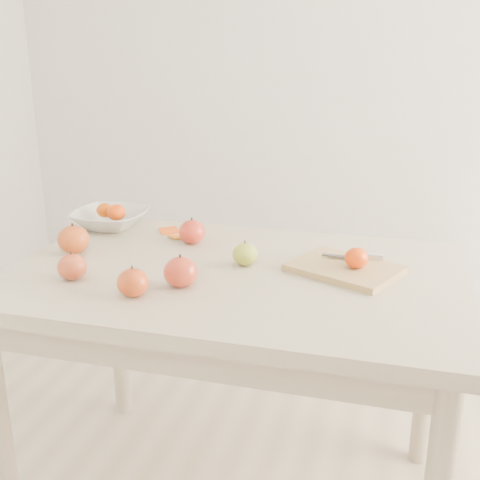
# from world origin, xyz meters

# --- Properties ---
(table) EXTENTS (1.20, 0.80, 0.75)m
(table) POSITION_xyz_m (0.00, 0.00, 0.65)
(table) COLOR beige
(table) RESTS_ON ground
(cutting_board) EXTENTS (0.33, 0.29, 0.02)m
(cutting_board) POSITION_xyz_m (0.28, 0.07, 0.76)
(cutting_board) COLOR tan
(cutting_board) RESTS_ON table
(board_tangerine) EXTENTS (0.06, 0.06, 0.05)m
(board_tangerine) POSITION_xyz_m (0.31, 0.06, 0.80)
(board_tangerine) COLOR #D93C07
(board_tangerine) RESTS_ON cutting_board
(fruit_bowl) EXTENTS (0.24, 0.24, 0.06)m
(fruit_bowl) POSITION_xyz_m (-0.51, 0.27, 0.78)
(fruit_bowl) COLOR silver
(fruit_bowl) RESTS_ON table
(bowl_tangerine_near) EXTENTS (0.05, 0.05, 0.05)m
(bowl_tangerine_near) POSITION_xyz_m (-0.53, 0.28, 0.80)
(bowl_tangerine_near) COLOR #CF5407
(bowl_tangerine_near) RESTS_ON fruit_bowl
(bowl_tangerine_far) EXTENTS (0.06, 0.06, 0.05)m
(bowl_tangerine_far) POSITION_xyz_m (-0.48, 0.26, 0.81)
(bowl_tangerine_far) COLOR #DA4307
(bowl_tangerine_far) RESTS_ON fruit_bowl
(orange_peel_a) EXTENTS (0.07, 0.07, 0.01)m
(orange_peel_a) POSITION_xyz_m (-0.30, 0.27, 0.75)
(orange_peel_a) COLOR #D94A0F
(orange_peel_a) RESTS_ON table
(orange_peel_b) EXTENTS (0.06, 0.05, 0.01)m
(orange_peel_b) POSITION_xyz_m (-0.26, 0.22, 0.75)
(orange_peel_b) COLOR orange
(orange_peel_b) RESTS_ON table
(paring_knife) EXTENTS (0.17, 0.05, 0.01)m
(paring_knife) POSITION_xyz_m (0.33, 0.14, 0.78)
(paring_knife) COLOR silver
(paring_knife) RESTS_ON cutting_board
(apple_green) EXTENTS (0.07, 0.07, 0.06)m
(apple_green) POSITION_xyz_m (0.02, 0.05, 0.78)
(apple_green) COLOR olive
(apple_green) RESTS_ON table
(apple_red_b) EXTENTS (0.09, 0.09, 0.08)m
(apple_red_b) POSITION_xyz_m (-0.49, 0.01, 0.79)
(apple_red_b) COLOR maroon
(apple_red_b) RESTS_ON table
(apple_red_d) EXTENTS (0.08, 0.08, 0.07)m
(apple_red_d) POSITION_xyz_m (-0.39, -0.17, 0.78)
(apple_red_d) COLOR maroon
(apple_red_d) RESTS_ON table
(apple_red_e) EXTENTS (0.09, 0.09, 0.08)m
(apple_red_e) POSITION_xyz_m (-0.10, -0.14, 0.79)
(apple_red_e) COLOR maroon
(apple_red_e) RESTS_ON table
(apple_red_c) EXTENTS (0.08, 0.08, 0.07)m
(apple_red_c) POSITION_xyz_m (-0.19, -0.23, 0.78)
(apple_red_c) COLOR #A7211B
(apple_red_c) RESTS_ON table
(apple_red_a) EXTENTS (0.08, 0.08, 0.07)m
(apple_red_a) POSITION_xyz_m (-0.19, 0.19, 0.79)
(apple_red_a) COLOR maroon
(apple_red_a) RESTS_ON table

